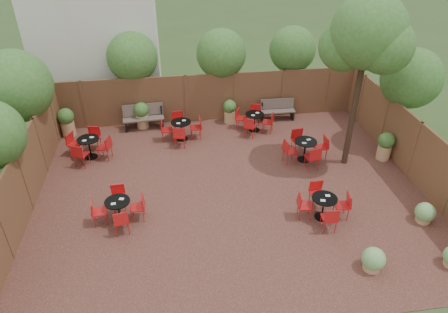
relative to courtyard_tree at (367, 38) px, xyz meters
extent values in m
plane|color=#354F23|center=(-4.21, -1.04, -4.37)|extent=(80.00, 80.00, 0.00)
cube|color=#3A2017|center=(-4.21, -1.04, -4.36)|extent=(12.00, 10.00, 0.02)
cube|color=#53301F|center=(-4.21, 3.96, -3.37)|extent=(12.00, 0.08, 2.00)
cube|color=#53301F|center=(-10.21, -1.04, -3.37)|extent=(0.08, 10.00, 2.00)
cube|color=#53301F|center=(1.79, -1.04, -3.37)|extent=(0.08, 10.00, 2.00)
cube|color=beige|center=(-8.71, 6.96, -0.37)|extent=(5.00, 4.00, 8.00)
sphere|color=#31611F|center=(-10.81, 1.96, -1.66)|extent=(2.38, 2.38, 2.38)
sphere|color=#31611F|center=(-7.21, 4.66, -1.78)|extent=(1.97, 1.97, 1.97)
sphere|color=#31611F|center=(-3.71, 4.56, -1.77)|extent=(1.99, 1.99, 1.99)
sphere|color=#31611F|center=(-0.71, 4.76, -1.80)|extent=(1.91, 1.91, 1.91)
sphere|color=#31611F|center=(2.39, 0.96, -1.75)|extent=(2.08, 2.08, 2.08)
cylinder|color=black|center=(0.01, 0.01, -1.96)|extent=(0.24, 0.24, 4.79)
sphere|color=#31611F|center=(0.01, 0.01, 0.20)|extent=(2.23, 2.23, 2.23)
sphere|color=#31611F|center=(-0.49, 0.41, -0.33)|extent=(1.56, 1.56, 1.56)
sphere|color=#31611F|center=(0.41, -0.39, -0.14)|extent=(1.63, 1.63, 1.63)
cube|color=brown|center=(-6.97, 3.51, -3.90)|extent=(1.62, 0.59, 0.05)
cube|color=brown|center=(-6.97, 3.72, -3.61)|extent=(1.59, 0.23, 0.48)
cube|color=black|center=(-7.69, 3.51, -4.14)|extent=(0.10, 0.48, 0.42)
cube|color=black|center=(-6.25, 3.51, -4.14)|extent=(0.10, 0.48, 0.42)
cube|color=brown|center=(-1.49, 3.51, -3.95)|extent=(1.40, 0.45, 0.05)
cube|color=brown|center=(-1.49, 3.69, -3.70)|extent=(1.40, 0.13, 0.42)
cube|color=black|center=(-2.13, 3.51, -4.17)|extent=(0.06, 0.42, 0.37)
cube|color=black|center=(-0.86, 3.51, -4.17)|extent=(0.06, 0.42, 0.37)
cylinder|color=black|center=(-2.64, 2.76, -4.34)|extent=(0.42, 0.42, 0.03)
cylinder|color=black|center=(-2.64, 2.76, -4.00)|extent=(0.05, 0.05, 0.67)
cylinder|color=black|center=(-2.64, 2.76, -3.65)|extent=(0.73, 0.73, 0.03)
cube|color=white|center=(-2.52, 2.83, -3.63)|extent=(0.16, 0.14, 0.01)
cube|color=white|center=(-2.74, 2.64, -3.63)|extent=(0.16, 0.14, 0.01)
cylinder|color=black|center=(-1.78, -2.68, -4.34)|extent=(0.42, 0.42, 0.03)
cylinder|color=black|center=(-1.78, -2.68, -4.00)|extent=(0.05, 0.05, 0.67)
cylinder|color=black|center=(-1.78, -2.68, -3.66)|extent=(0.72, 0.72, 0.03)
cube|color=white|center=(-1.66, -2.60, -3.63)|extent=(0.14, 0.11, 0.01)
cube|color=white|center=(-1.87, -2.79, -3.63)|extent=(0.14, 0.11, 0.01)
cylinder|color=black|center=(-8.81, 1.62, -4.34)|extent=(0.45, 0.45, 0.03)
cylinder|color=black|center=(-8.81, 1.62, -3.98)|extent=(0.05, 0.05, 0.71)
cylinder|color=black|center=(-8.81, 1.62, -3.61)|extent=(0.77, 0.77, 0.03)
cube|color=white|center=(-8.69, 1.70, -3.59)|extent=(0.16, 0.14, 0.02)
cube|color=white|center=(-8.92, 1.50, -3.59)|extent=(0.16, 0.14, 0.02)
cylinder|color=black|center=(-5.53, 2.46, -4.34)|extent=(0.44, 0.44, 0.03)
cylinder|color=black|center=(-5.53, 2.46, -3.98)|extent=(0.05, 0.05, 0.70)
cylinder|color=black|center=(-5.53, 2.46, -3.62)|extent=(0.76, 0.76, 0.03)
cube|color=white|center=(-5.41, 2.54, -3.60)|extent=(0.14, 0.10, 0.01)
cube|color=white|center=(-5.63, 2.34, -3.60)|extent=(0.14, 0.10, 0.01)
cylinder|color=black|center=(-1.35, 0.36, -4.34)|extent=(0.45, 0.45, 0.03)
cylinder|color=black|center=(-1.35, 0.36, -3.97)|extent=(0.05, 0.05, 0.72)
cylinder|color=black|center=(-1.35, 0.36, -3.61)|extent=(0.78, 0.78, 0.03)
cube|color=white|center=(-1.23, 0.44, -3.58)|extent=(0.14, 0.10, 0.02)
cube|color=white|center=(-1.45, 0.24, -3.58)|extent=(0.14, 0.10, 0.02)
cylinder|color=black|center=(-7.56, -1.98, -4.34)|extent=(0.41, 0.41, 0.03)
cylinder|color=black|center=(-7.56, -1.98, -4.00)|extent=(0.05, 0.05, 0.66)
cylinder|color=black|center=(-7.56, -1.98, -3.66)|extent=(0.72, 0.72, 0.03)
cube|color=white|center=(-7.44, -1.90, -3.64)|extent=(0.14, 0.10, 0.01)
cube|color=white|center=(-7.65, -2.09, -3.64)|extent=(0.14, 0.10, 0.01)
cylinder|color=tan|center=(-7.03, 3.66, -4.07)|extent=(0.48, 0.48, 0.56)
sphere|color=#31611F|center=(-7.03, 3.66, -3.58)|extent=(0.58, 0.58, 0.58)
cylinder|color=tan|center=(-3.51, 3.57, -4.09)|extent=(0.45, 0.45, 0.51)
sphere|color=#31611F|center=(-3.51, 3.57, -3.64)|extent=(0.54, 0.54, 0.54)
cylinder|color=tan|center=(-9.86, 3.40, -4.06)|extent=(0.51, 0.51, 0.59)
sphere|color=#31611F|center=(-9.86, 3.40, -3.53)|extent=(0.62, 0.62, 0.62)
cylinder|color=tan|center=(1.44, 0.04, -4.08)|extent=(0.47, 0.47, 0.54)
sphere|color=#31611F|center=(1.44, 0.04, -3.61)|extent=(0.56, 0.56, 0.56)
cylinder|color=tan|center=(-1.22, -4.72, -4.25)|extent=(0.43, 0.43, 0.19)
sphere|color=#669C51|center=(-1.22, -4.72, -4.01)|extent=(0.58, 0.58, 0.58)
cylinder|color=tan|center=(1.03, -3.26, -4.26)|extent=(0.41, 0.41, 0.19)
sphere|color=#669C51|center=(1.03, -3.26, -4.02)|extent=(0.56, 0.56, 0.56)
camera|label=1|loc=(-5.89, -11.23, 3.50)|focal=32.72mm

